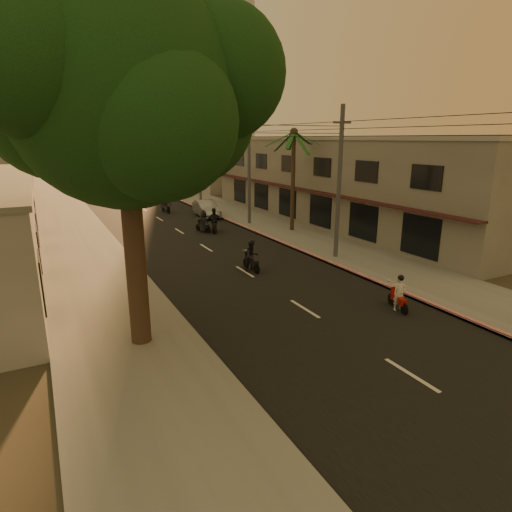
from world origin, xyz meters
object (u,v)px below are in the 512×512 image
object	(u,v)px
scooter_far_b	(166,204)
palm_tree	(294,138)
scooter_far_a	(204,222)
parked_car	(206,209)
scooter_mid_b	(214,221)
scooter_red	(399,294)
scooter_mid_a	(252,257)
broadleaf_tree	(134,94)

from	to	relation	value
scooter_far_b	palm_tree	bearing A→B (deg)	-69.70
scooter_far_a	parked_car	bearing A→B (deg)	48.81
palm_tree	scooter_far_a	xyz separation A→B (m)	(-6.39, 2.77, -6.35)
palm_tree	parked_car	world-z (taller)	palm_tree
scooter_mid_b	parked_car	xyz separation A→B (m)	(1.95, 6.82, -0.11)
scooter_mid_b	parked_car	distance (m)	7.10
palm_tree	scooter_far_b	world-z (taller)	palm_tree
scooter_red	scooter_far_b	distance (m)	29.02
scooter_red	scooter_far_a	size ratio (longest dim) A/B	0.91
scooter_mid_a	parked_car	world-z (taller)	scooter_mid_a
scooter_red	scooter_mid_b	world-z (taller)	scooter_mid_b
broadleaf_tree	scooter_far_a	bearing A→B (deg)	63.67
scooter_far_a	scooter_red	bearing A→B (deg)	-102.82
scooter_mid_b	scooter_far_b	size ratio (longest dim) A/B	0.97
scooter_mid_a	scooter_far_a	bearing A→B (deg)	82.81
palm_tree	scooter_mid_b	world-z (taller)	palm_tree
scooter_mid_a	parked_car	bearing A→B (deg)	76.51
palm_tree	parked_car	size ratio (longest dim) A/B	1.70
palm_tree	scooter_red	bearing A→B (deg)	-105.72
palm_tree	broadleaf_tree	bearing A→B (deg)	-136.52
scooter_mid_a	scooter_mid_b	world-z (taller)	scooter_mid_b
scooter_mid_a	scooter_mid_b	distance (m)	10.50
scooter_far_b	scooter_red	bearing A→B (deg)	-92.19
broadleaf_tree	scooter_red	distance (m)	12.93
broadleaf_tree	parked_car	bearing A→B (deg)	64.71
scooter_red	scooter_far_b	world-z (taller)	scooter_far_b
broadleaf_tree	scooter_far_a	xyz separation A→B (m)	(8.23, 16.62, -7.68)
broadleaf_tree	parked_car	world-z (taller)	broadleaf_tree
scooter_far_a	parked_car	size ratio (longest dim) A/B	0.36
scooter_mid_b	parked_car	world-z (taller)	scooter_mid_b
scooter_far_a	scooter_mid_a	bearing A→B (deg)	-114.94
broadleaf_tree	scooter_mid_a	distance (m)	11.94
scooter_mid_b	scooter_red	bearing A→B (deg)	-65.73
scooter_mid_b	scooter_far_a	xyz separation A→B (m)	(-0.70, 0.45, -0.09)
broadleaf_tree	scooter_mid_b	distance (m)	19.97
scooter_far_b	scooter_mid_b	bearing A→B (deg)	-91.84
palm_tree	parked_car	xyz separation A→B (m)	(-3.74, 9.14, -6.38)
scooter_far_a	scooter_far_b	xyz separation A→B (m)	(-0.13, 10.28, 0.11)
scooter_mid_b	scooter_far_b	bearing A→B (deg)	114.84
broadleaf_tree	scooter_mid_b	world-z (taller)	broadleaf_tree
broadleaf_tree	scooter_mid_b	xyz separation A→B (m)	(8.92, 16.18, -7.59)
palm_tree	scooter_mid_a	distance (m)	12.71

